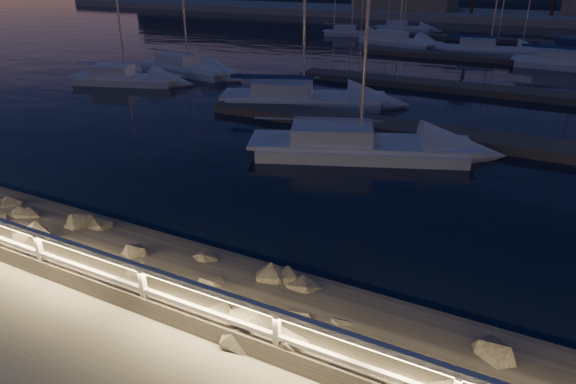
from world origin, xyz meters
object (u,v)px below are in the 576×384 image
sailboat_f (299,97)px  sailboat_m (402,27)px  sailboat_i (350,32)px  sailboat_j (487,49)px  sailboat_g (576,63)px  sailboat_a (123,77)px  sailboat_c (354,144)px  sailboat_e (186,67)px  sailboat_n (397,40)px  guard_rail (224,306)px

sailboat_f → sailboat_m: sailboat_f is taller
sailboat_i → sailboat_j: size_ratio=0.76×
sailboat_i → sailboat_g: bearing=-36.7°
sailboat_a → sailboat_c: 18.84m
sailboat_c → sailboat_e: bearing=125.5°
sailboat_c → sailboat_i: 38.43m
sailboat_m → sailboat_n: 11.87m
sailboat_a → sailboat_e: (1.45, 4.53, 0.03)m
sailboat_c → sailboat_j: bearing=66.1°
sailboat_a → sailboat_e: bearing=54.1°
guard_rail → sailboat_i: (-16.38, 47.96, -0.98)m
sailboat_e → sailboat_j: size_ratio=0.95×
sailboat_g → sailboat_c: bearing=-101.4°
sailboat_i → sailboat_n: size_ratio=0.74×
guard_rail → sailboat_i: size_ratio=4.23×
sailboat_j → sailboat_g: bearing=-41.2°
sailboat_a → sailboat_n: sailboat_n is taller
sailboat_f → sailboat_n: bearing=72.2°
sailboat_i → sailboat_j: 16.21m
guard_rail → sailboat_e: bearing=129.6°
sailboat_m → sailboat_e: bearing=-109.4°
guard_rail → sailboat_g: 37.62m
sailboat_c → sailboat_i: (-14.18, 35.72, -0.05)m
sailboat_a → sailboat_e: sailboat_e is taller
sailboat_c → sailboat_m: 43.99m
sailboat_c → sailboat_i: sailboat_c is taller
sailboat_a → sailboat_m: size_ratio=1.06×
sailboat_g → sailboat_j: 8.18m
sailboat_e → sailboat_n: 22.64m
sailboat_c → sailboat_m: size_ratio=1.33×
sailboat_e → sailboat_g: 28.16m
sailboat_c → sailboat_m: sailboat_c is taller
sailboat_g → sailboat_i: sailboat_g is taller
sailboat_e → sailboat_n: sailboat_n is taller
sailboat_e → sailboat_n: (8.84, 20.84, 0.00)m
sailboat_f → sailboat_j: bearing=52.4°
sailboat_e → sailboat_g: size_ratio=0.84×
sailboat_n → sailboat_g: bearing=-3.3°
guard_rail → sailboat_j: sailboat_j is taller
sailboat_m → sailboat_g: bearing=-53.4°
sailboat_a → sailboat_n: (10.28, 25.37, 0.03)m
sailboat_a → sailboat_g: sailboat_g is taller
sailboat_a → sailboat_c: bearing=-36.2°
sailboat_c → sailboat_f: sailboat_f is taller
sailboat_f → sailboat_i: (-8.69, 29.65, -0.08)m
guard_rail → sailboat_g: sailboat_g is taller
sailboat_f → sailboat_e: bearing=136.0°
guard_rail → sailboat_n: 44.55m
sailboat_m → sailboat_c: bearing=-85.2°
guard_rail → sailboat_g: size_ratio=2.87×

